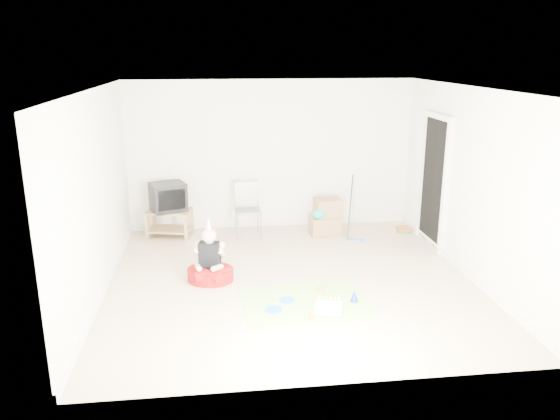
{
  "coord_description": "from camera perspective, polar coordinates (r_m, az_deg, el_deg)",
  "views": [
    {
      "loc": [
        -0.99,
        -6.92,
        3.05
      ],
      "look_at": [
        -0.1,
        0.4,
        0.9
      ],
      "focal_mm": 35.0,
      "sensor_mm": 36.0,
      "label": 1
    }
  ],
  "objects": [
    {
      "name": "blue_plate_near",
      "position": [
        7.02,
        0.74,
        -9.4
      ],
      "size": [
        0.25,
        0.25,
        0.01
      ],
      "primitive_type": "cylinder",
      "rotation": [
        0.0,
        0.0,
        0.35
      ],
      "color": "blue",
      "rests_on": "party_mat"
    },
    {
      "name": "doorway_recess",
      "position": [
        9.06,
        15.8,
        2.72
      ],
      "size": [
        0.02,
        0.9,
        2.05
      ],
      "primitive_type": "cube",
      "color": "black",
      "rests_on": "ground"
    },
    {
      "name": "seated_woman",
      "position": [
        7.6,
        -7.31,
        -5.92
      ],
      "size": [
        0.74,
        0.74,
        0.91
      ],
      "color": "maroon",
      "rests_on": "ground"
    },
    {
      "name": "blue_plate_far",
      "position": [
        6.78,
        -0.7,
        -10.37
      ],
      "size": [
        0.25,
        0.25,
        0.01
      ],
      "primitive_type": "cylinder",
      "rotation": [
        0.0,
        0.0,
        0.16
      ],
      "color": "blue",
      "rests_on": "party_mat"
    },
    {
      "name": "birthday_cake",
      "position": [
        6.75,
        5.1,
        -10.25
      ],
      "size": [
        0.38,
        0.34,
        0.15
      ],
      "color": "white",
      "rests_on": "party_mat"
    },
    {
      "name": "crt_tv",
      "position": [
        9.37,
        -11.61,
        1.36
      ],
      "size": [
        0.68,
        0.62,
        0.48
      ],
      "primitive_type": "cube",
      "rotation": [
        0.0,
        0.0,
        0.35
      ],
      "color": "black",
      "rests_on": "tv_stand"
    },
    {
      "name": "floor_mop",
      "position": [
        9.14,
        7.93,
        -1.66
      ],
      "size": [
        0.28,
        0.34,
        1.07
      ],
      "color": "blue",
      "rests_on": "ground"
    },
    {
      "name": "cardboard_boxes",
      "position": [
        9.39,
        4.8,
        -0.8
      ],
      "size": [
        0.54,
        0.43,
        0.64
      ],
      "color": "#966D48",
      "rests_on": "ground"
    },
    {
      "name": "party_mat",
      "position": [
        7.01,
        2.72,
        -9.55
      ],
      "size": [
        1.66,
        1.25,
        0.01
      ],
      "primitive_type": "cube",
      "rotation": [
        0.0,
        0.0,
        0.05
      ],
      "color": "#F834A7",
      "rests_on": "ground"
    },
    {
      "name": "orange_cup_near",
      "position": [
        7.26,
        4.2,
        -8.25
      ],
      "size": [
        0.07,
        0.07,
        0.08
      ],
      "primitive_type": "cylinder",
      "rotation": [
        0.0,
        0.0,
        0.01
      ],
      "color": "orange",
      "rests_on": "party_mat"
    },
    {
      "name": "tv_stand",
      "position": [
        9.49,
        -11.47,
        -1.12
      ],
      "size": [
        0.81,
        0.6,
        0.46
      ],
      "color": "olive",
      "rests_on": "ground"
    },
    {
      "name": "ground",
      "position": [
        7.63,
        1.12,
        -7.32
      ],
      "size": [
        5.0,
        5.0,
        0.0
      ],
      "primitive_type": "plane",
      "color": "#C9B390",
      "rests_on": "ground"
    },
    {
      "name": "folding_chair",
      "position": [
        9.22,
        -3.37,
        -0.08
      ],
      "size": [
        0.45,
        0.43,
        0.95
      ],
      "color": "gray",
      "rests_on": "ground"
    },
    {
      "name": "orange_cup_far",
      "position": [
        6.57,
        3.29,
        -11.04
      ],
      "size": [
        0.07,
        0.07,
        0.07
      ],
      "primitive_type": "cylinder",
      "rotation": [
        0.0,
        0.0,
        0.15
      ],
      "color": "orange",
      "rests_on": "party_mat"
    },
    {
      "name": "book_pile",
      "position": [
        9.87,
        12.82,
        -1.97
      ],
      "size": [
        0.29,
        0.34,
        0.06
      ],
      "color": "#27753E",
      "rests_on": "ground"
    },
    {
      "name": "blue_party_hat",
      "position": [
        7.03,
        7.77,
        -8.88
      ],
      "size": [
        0.12,
        0.12,
        0.16
      ],
      "primitive_type": "cone",
      "rotation": [
        0.0,
        0.0,
        0.17
      ],
      "color": "#1B36C1",
      "rests_on": "party_mat"
    }
  ]
}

